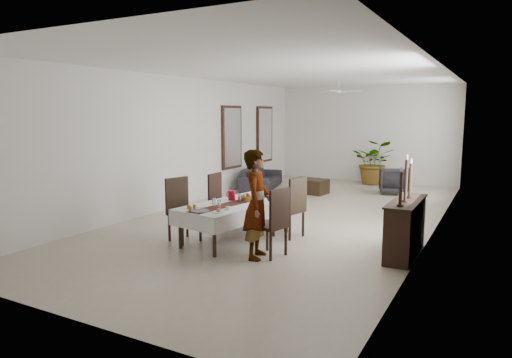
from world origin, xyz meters
name	(u,v)px	position (x,y,z in m)	size (l,w,h in m)	color
floor	(293,216)	(0.00, 0.00, 0.00)	(6.00, 12.00, 0.00)	#B7AA92
ceiling	(295,72)	(0.00, 0.00, 3.20)	(6.00, 12.00, 0.02)	white
wall_back	(366,134)	(0.00, 6.00, 1.60)	(6.00, 0.02, 3.20)	silver
wall_front	(69,180)	(0.00, -6.00, 1.60)	(6.00, 0.02, 3.20)	silver
wall_left	(185,141)	(-3.00, 0.00, 1.60)	(0.02, 12.00, 3.20)	silver
wall_right	(438,151)	(3.00, 0.00, 1.60)	(0.02, 12.00, 3.20)	silver
dining_table_top	(236,204)	(-0.14, -2.26, 0.66)	(0.90, 2.17, 0.05)	black
table_leg_fl	(180,230)	(-0.69, -3.22, 0.32)	(0.06, 0.06, 0.63)	black
table_leg_fr	(214,238)	(0.09, -3.34, 0.32)	(0.06, 0.06, 0.63)	black
table_leg_bl	(254,210)	(-0.37, -1.18, 0.32)	(0.06, 0.06, 0.63)	black
table_leg_br	(285,215)	(0.41, -1.31, 0.32)	(0.06, 0.06, 0.63)	black
tablecloth_top	(236,203)	(-0.14, -2.26, 0.68)	(1.07, 2.33, 0.01)	silver
tablecloth_drape_left	(215,206)	(-0.66, -2.18, 0.55)	(0.01, 2.33, 0.27)	silver
tablecloth_drape_right	(259,214)	(0.38, -2.35, 0.55)	(0.01, 2.33, 0.27)	silver
tablecloth_drape_near	(191,222)	(-0.32, -3.41, 0.55)	(1.07, 0.01, 0.27)	white
tablecloth_drape_far	(273,200)	(0.04, -1.12, 0.55)	(1.07, 0.01, 0.27)	white
table_runner	(236,203)	(-0.14, -2.26, 0.69)	(0.32, 2.26, 0.00)	#5A2119
red_pitcher	(232,195)	(-0.34, -2.09, 0.78)	(0.14, 0.14, 0.18)	maroon
pitcher_handle	(229,195)	(-0.42, -2.08, 0.78)	(0.11, 0.11, 0.02)	maroon
wine_glass_near	(219,204)	(-0.12, -2.86, 0.76)	(0.06, 0.06, 0.15)	white
wine_glass_mid	(214,202)	(-0.31, -2.74, 0.76)	(0.06, 0.06, 0.15)	white
wine_glass_far	(240,198)	(-0.09, -2.23, 0.76)	(0.06, 0.06, 0.15)	silver
teacup_right	(228,208)	(0.04, -2.84, 0.72)	(0.08, 0.08, 0.05)	silver
saucer_right	(228,209)	(0.04, -2.84, 0.69)	(0.14, 0.14, 0.01)	silver
teacup_left	(214,202)	(-0.46, -2.53, 0.72)	(0.08, 0.08, 0.05)	silver
saucer_left	(214,203)	(-0.46, -2.53, 0.69)	(0.14, 0.14, 0.01)	silver
plate_near_right	(219,212)	(0.03, -3.11, 0.69)	(0.22, 0.22, 0.01)	silver
bread_near_right	(219,211)	(0.03, -3.11, 0.72)	(0.08, 0.08, 0.08)	tan
plate_near_left	(200,206)	(-0.51, -2.89, 0.69)	(0.22, 0.22, 0.01)	silver
plate_far_left	(241,197)	(-0.35, -1.73, 0.69)	(0.22, 0.22, 0.01)	white
serving_tray	(200,211)	(-0.29, -3.20, 0.70)	(0.33, 0.33, 0.02)	#45454B
jam_jar_a	(190,208)	(-0.49, -3.20, 0.72)	(0.06, 0.06, 0.07)	#9C6516
jam_jar_b	(189,207)	(-0.57, -3.13, 0.72)	(0.06, 0.06, 0.07)	brown
jam_jar_c	(194,207)	(-0.51, -3.05, 0.72)	(0.06, 0.06, 0.07)	#9A6716
fruit_basket	(246,199)	(-0.06, -2.05, 0.73)	(0.27, 0.27, 0.09)	brown
fruit_red	(248,195)	(-0.03, -2.03, 0.80)	(0.08, 0.08, 0.08)	maroon
fruit_green	(245,195)	(-0.09, -2.02, 0.80)	(0.07, 0.07, 0.07)	olive
fruit_yellow	(244,195)	(-0.07, -2.09, 0.80)	(0.08, 0.08, 0.08)	gold
chair_right_near_seat	(269,226)	(0.83, -2.85, 0.50)	(0.48, 0.48, 0.05)	black
chair_right_near_leg_fl	(271,246)	(0.98, -3.09, 0.24)	(0.05, 0.05, 0.47)	black
chair_right_near_leg_fr	(286,241)	(1.07, -2.70, 0.24)	(0.05, 0.05, 0.47)	black
chair_right_near_leg_bl	(252,242)	(0.60, -3.00, 0.24)	(0.05, 0.05, 0.47)	black
chair_right_near_leg_br	(267,237)	(0.68, -2.62, 0.24)	(0.05, 0.05, 0.47)	black
chair_right_near_back	(280,208)	(1.04, -2.90, 0.83)	(0.48, 0.04, 0.61)	black
chair_right_far_seat	(288,210)	(0.62, -1.63, 0.51)	(0.48, 0.48, 0.05)	black
chair_right_far_leg_fl	(290,228)	(0.76, -1.87, 0.24)	(0.05, 0.05, 0.48)	black
chair_right_far_leg_fr	(303,224)	(0.87, -1.49, 0.24)	(0.05, 0.05, 0.48)	black
chair_right_far_leg_bl	(274,224)	(0.38, -1.77, 0.24)	(0.05, 0.05, 0.48)	black
chair_right_far_leg_br	(287,221)	(0.48, -1.39, 0.24)	(0.05, 0.05, 0.48)	black
chair_right_far_back	(298,194)	(0.84, -1.69, 0.84)	(0.48, 0.04, 0.62)	black
chair_left_near_seat	(185,214)	(-0.90, -2.83, 0.51)	(0.49, 0.49, 0.06)	black
chair_left_near_leg_fl	(187,224)	(-1.03, -2.58, 0.24)	(0.05, 0.05, 0.48)	black
chair_left_near_leg_fr	(169,228)	(-1.15, -2.96, 0.24)	(0.05, 0.05, 0.48)	black
chair_left_near_leg_bl	(200,228)	(-0.65, -2.69, 0.24)	(0.05, 0.05, 0.48)	black
chair_left_near_leg_br	(182,232)	(-0.76, -3.07, 0.24)	(0.05, 0.05, 0.48)	black
chair_left_near_back	(177,194)	(-1.11, -2.76, 0.84)	(0.49, 0.04, 0.62)	black
chair_left_far_seat	(224,203)	(-0.86, -1.57, 0.48)	(0.46, 0.46, 0.05)	black
chair_left_far_leg_fl	(221,213)	(-1.05, -1.38, 0.23)	(0.05, 0.05, 0.46)	black
chair_left_far_leg_fr	(211,216)	(-1.05, -1.76, 0.23)	(0.05, 0.05, 0.46)	black
chair_left_far_leg_bl	(236,215)	(-0.67, -1.38, 0.23)	(0.05, 0.05, 0.46)	black
chair_left_far_leg_br	(227,218)	(-0.67, -1.76, 0.23)	(0.05, 0.05, 0.46)	black
chair_left_far_back	(215,187)	(-1.07, -1.57, 0.80)	(0.46, 0.04, 0.59)	black
woman	(257,204)	(0.70, -3.03, 0.87)	(0.64, 0.42, 1.75)	gray
sideboard_body	(405,229)	(2.78, -1.78, 0.44)	(0.40, 1.48, 0.89)	black
sideboard_top	(407,201)	(2.78, -1.78, 0.90)	(0.43, 1.54, 0.03)	black
candlestick_near_base	(400,205)	(2.78, -2.32, 0.93)	(0.10, 0.10, 0.03)	black
candlestick_near_shaft	(401,188)	(2.78, -2.32, 1.20)	(0.05, 0.05, 0.49)	black
candlestick_near_candle	(402,169)	(2.78, -2.32, 1.48)	(0.04, 0.04, 0.08)	silver
candlestick_mid_base	(405,201)	(2.78, -1.93, 0.93)	(0.10, 0.10, 0.03)	black
candlestick_mid_shaft	(406,180)	(2.78, -1.93, 1.27)	(0.05, 0.05, 0.64)	black
candlestick_mid_candle	(407,157)	(2.78, -1.93, 1.63)	(0.04, 0.04, 0.08)	beige
candlestick_far_base	(409,197)	(2.78, -1.53, 0.93)	(0.10, 0.10, 0.03)	black
candlestick_far_shaft	(410,180)	(2.78, -1.53, 1.22)	(0.05, 0.05, 0.54)	black
candlestick_far_candle	(411,161)	(2.78, -1.53, 1.53)	(0.04, 0.04, 0.08)	beige
sofa	(262,178)	(-2.40, 3.03, 0.33)	(2.24, 0.88, 0.65)	#29262B
armchair	(394,180)	(1.41, 4.04, 0.39)	(0.82, 0.85, 0.77)	#2A272C
coffee_table	(310,186)	(-0.75, 2.92, 0.21)	(0.95, 0.64, 0.42)	black
potted_plant	(374,162)	(0.44, 5.52, 0.72)	(1.30, 1.13, 1.45)	#336126
mirror_frame_near	(232,137)	(-2.96, 2.20, 1.60)	(0.06, 1.05, 1.85)	black
mirror_glass_near	(233,137)	(-2.92, 2.20, 1.60)	(0.01, 0.90, 1.70)	silver
mirror_frame_far	(265,134)	(-2.96, 4.30, 1.60)	(0.06, 1.05, 1.85)	black
mirror_glass_far	(265,134)	(-2.92, 4.30, 1.60)	(0.01, 0.90, 1.70)	white
fan_rod	(339,84)	(0.00, 3.00, 3.10)	(0.04, 0.04, 0.20)	silver
fan_hub	(338,91)	(0.00, 3.00, 2.90)	(0.16, 0.16, 0.08)	white
fan_blade_n	(342,92)	(0.00, 3.35, 2.90)	(0.10, 0.55, 0.01)	silver
fan_blade_s	(334,91)	(0.00, 2.65, 2.90)	(0.10, 0.55, 0.01)	white
fan_blade_e	(351,91)	(0.35, 3.00, 2.90)	(0.55, 0.10, 0.01)	white
fan_blade_w	(326,92)	(-0.35, 3.00, 2.90)	(0.55, 0.10, 0.01)	silver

